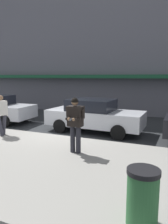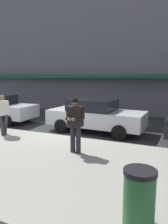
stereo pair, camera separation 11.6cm
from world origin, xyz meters
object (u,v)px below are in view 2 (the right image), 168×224
trash_bin (139,198)px  pedestrian_in_light_coat (3,112)px  man_texting_on_phone (75,119)px  parked_sedan_mid (95,115)px

trash_bin → pedestrian_in_light_coat: bearing=151.0°
pedestrian_in_light_coat → trash_bin: 7.18m
man_texting_on_phone → pedestrian_in_light_coat: bearing=169.0°
parked_sedan_mid → pedestrian_in_light_coat: pedestrian_in_light_coat is taller
man_texting_on_phone → pedestrian_in_light_coat: man_texting_on_phone is taller
man_texting_on_phone → trash_bin: bearing=-47.4°
trash_bin → parked_sedan_mid: bearing=117.1°
parked_sedan_mid → pedestrian_in_light_coat: bearing=-140.5°
man_texting_on_phone → pedestrian_in_light_coat: (-3.75, 0.73, -0.14)m
pedestrian_in_light_coat → trash_bin: (6.27, -3.47, -0.47)m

